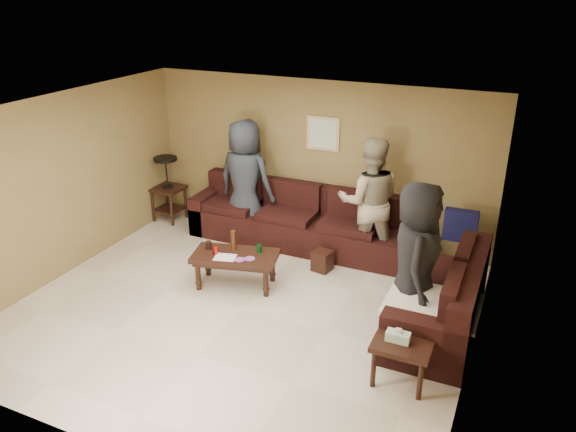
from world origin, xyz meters
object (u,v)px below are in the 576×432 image
object	(u,v)px
coffee_table	(235,259)
person_middle	(369,202)
side_table_right	(402,348)
person_right	(416,260)
sectional_sofa	(344,249)
end_table_left	(168,188)
person_left	(245,180)
waste_bin	(322,261)

from	to	relation	value
coffee_table	person_middle	bearing A→B (deg)	45.40
side_table_right	person_right	xyz separation A→B (m)	(-0.12, 0.98, 0.51)
side_table_right	person_middle	world-z (taller)	person_middle
sectional_sofa	end_table_left	size ratio (longest dim) A/B	4.15
side_table_right	person_left	xyz separation A→B (m)	(-3.14, 2.54, 0.54)
person_middle	person_right	distance (m)	1.80
waste_bin	person_left	world-z (taller)	person_left
end_table_left	person_left	bearing A→B (deg)	-1.33
coffee_table	person_middle	world-z (taller)	person_middle
coffee_table	waste_bin	bearing A→B (deg)	43.73
side_table_right	person_middle	bearing A→B (deg)	114.05
person_right	person_middle	bearing A→B (deg)	22.15
waste_bin	person_right	xyz separation A→B (m)	(1.48, -0.95, 0.78)
person_left	person_middle	world-z (taller)	person_left
coffee_table	person_middle	distance (m)	2.07
waste_bin	coffee_table	bearing A→B (deg)	-136.27
sectional_sofa	side_table_right	world-z (taller)	sectional_sofa
end_table_left	waste_bin	world-z (taller)	end_table_left
person_middle	sectional_sofa	bearing A→B (deg)	42.52
person_left	person_right	xyz separation A→B (m)	(3.02, -1.55, -0.03)
end_table_left	person_middle	world-z (taller)	person_middle
coffee_table	person_right	xyz separation A→B (m)	(2.40, -0.07, 0.53)
sectional_sofa	person_right	distance (m)	1.73
side_table_right	waste_bin	world-z (taller)	side_table_right
person_left	person_middle	xyz separation A→B (m)	(2.03, -0.06, -0.02)
person_middle	person_right	bearing A→B (deg)	103.34
waste_bin	person_left	bearing A→B (deg)	158.72
end_table_left	side_table_right	world-z (taller)	end_table_left
waste_bin	person_middle	distance (m)	1.08
coffee_table	end_table_left	size ratio (longest dim) A/B	1.10
end_table_left	person_middle	size ratio (longest dim) A/B	0.60
waste_bin	person_left	xyz separation A→B (m)	(-1.54, 0.60, 0.81)
side_table_right	waste_bin	distance (m)	2.52
waste_bin	person_middle	bearing A→B (deg)	48.31
side_table_right	person_left	size ratio (longest dim) A/B	0.33
end_table_left	waste_bin	size ratio (longest dim) A/B	3.76
end_table_left	waste_bin	xyz separation A→B (m)	(3.07, -0.64, -0.44)
sectional_sofa	end_table_left	world-z (taller)	end_table_left
person_right	waste_bin	bearing A→B (deg)	45.83
coffee_table	side_table_right	distance (m)	2.73
coffee_table	waste_bin	xyz separation A→B (m)	(0.92, 0.88, -0.25)
coffee_table	waste_bin	distance (m)	1.30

